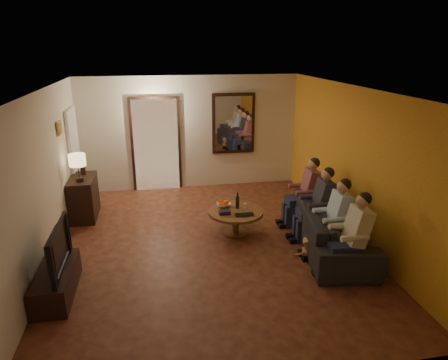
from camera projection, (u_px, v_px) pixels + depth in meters
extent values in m
cube|color=#401B11|center=(210.00, 245.00, 6.82)|extent=(5.00, 6.00, 0.01)
cube|color=white|center=(208.00, 90.00, 5.98)|extent=(5.00, 6.00, 0.01)
cube|color=beige|center=(191.00, 133.00, 9.19)|extent=(5.00, 0.02, 2.60)
cube|color=beige|center=(256.00, 272.00, 3.61)|extent=(5.00, 0.02, 2.60)
cube|color=beige|center=(44.00, 181.00, 5.98)|extent=(0.02, 6.00, 2.60)
cube|color=beige|center=(354.00, 164.00, 6.82)|extent=(0.02, 6.00, 2.60)
cube|color=orange|center=(353.00, 164.00, 6.81)|extent=(0.01, 6.00, 2.60)
cube|color=#FFE0A5|center=(156.00, 145.00, 9.12)|extent=(1.00, 0.06, 2.10)
cube|color=black|center=(156.00, 146.00, 9.11)|extent=(1.12, 0.04, 2.22)
cube|color=silver|center=(167.00, 151.00, 9.22)|extent=(0.45, 0.03, 1.70)
cube|color=black|center=(233.00, 123.00, 9.26)|extent=(1.00, 0.05, 1.40)
cube|color=white|center=(234.00, 124.00, 9.23)|extent=(0.86, 0.02, 1.26)
cube|color=white|center=(75.00, 158.00, 8.22)|extent=(0.06, 0.85, 2.04)
cube|color=#B28C33|center=(59.00, 128.00, 7.02)|extent=(0.03, 0.28, 0.24)
cube|color=brown|center=(60.00, 128.00, 7.02)|extent=(0.01, 0.22, 0.18)
cube|color=black|center=(84.00, 198.00, 7.79)|extent=(0.45, 0.91, 0.81)
cube|color=black|center=(57.00, 282.00, 5.41)|extent=(0.45, 1.16, 0.39)
imported|color=black|center=(51.00, 249.00, 5.25)|extent=(1.07, 0.14, 0.62)
imported|color=black|center=(331.00, 227.00, 6.66)|extent=(2.55, 1.35, 0.71)
cylinder|color=brown|center=(236.00, 222.00, 7.15)|extent=(1.01, 1.01, 0.45)
imported|color=white|center=(224.00, 205.00, 7.24)|extent=(0.26, 0.26, 0.06)
cylinder|color=silver|center=(245.00, 206.00, 7.14)|extent=(0.06, 0.06, 0.10)
imported|color=black|center=(245.00, 216.00, 6.83)|extent=(0.34, 0.22, 0.03)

